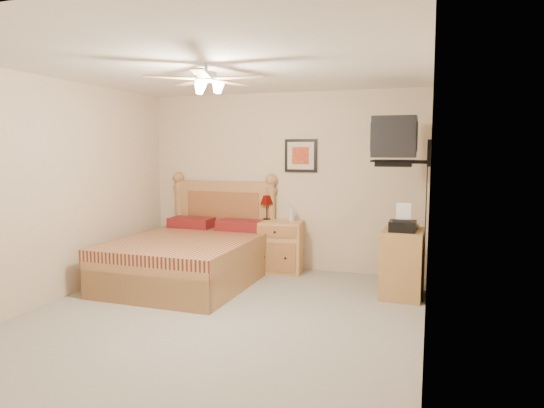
# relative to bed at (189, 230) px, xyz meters

# --- Properties ---
(floor) EXTENTS (4.50, 4.50, 0.00)m
(floor) POSITION_rel_bed_xyz_m (0.91, -1.12, -0.69)
(floor) COLOR gray
(floor) RESTS_ON ground
(ceiling) EXTENTS (4.00, 4.50, 0.04)m
(ceiling) POSITION_rel_bed_xyz_m (0.91, -1.12, 1.81)
(ceiling) COLOR white
(ceiling) RESTS_ON ground
(wall_back) EXTENTS (4.00, 0.04, 2.50)m
(wall_back) POSITION_rel_bed_xyz_m (0.91, 1.13, 0.56)
(wall_back) COLOR beige
(wall_back) RESTS_ON ground
(wall_front) EXTENTS (4.00, 0.04, 2.50)m
(wall_front) POSITION_rel_bed_xyz_m (0.91, -3.37, 0.56)
(wall_front) COLOR beige
(wall_front) RESTS_ON ground
(wall_left) EXTENTS (0.04, 4.50, 2.50)m
(wall_left) POSITION_rel_bed_xyz_m (-1.09, -1.12, 0.56)
(wall_left) COLOR beige
(wall_left) RESTS_ON ground
(wall_right) EXTENTS (0.04, 4.50, 2.50)m
(wall_right) POSITION_rel_bed_xyz_m (2.91, -1.12, 0.56)
(wall_right) COLOR beige
(wall_right) RESTS_ON ground
(bed) EXTENTS (1.65, 2.15, 1.38)m
(bed) POSITION_rel_bed_xyz_m (0.00, 0.00, 0.00)
(bed) COLOR #A67743
(bed) RESTS_ON ground
(nightstand) EXTENTS (0.71, 0.56, 0.72)m
(nightstand) POSITION_rel_bed_xyz_m (0.93, 0.88, -0.33)
(nightstand) COLOR #B78944
(nightstand) RESTS_ON ground
(table_lamp) EXTENTS (0.23, 0.23, 0.34)m
(table_lamp) POSITION_rel_bed_xyz_m (0.72, 0.98, 0.20)
(table_lamp) COLOR #520502
(table_lamp) RESTS_ON nightstand
(lotion_bottle) EXTENTS (0.11, 0.11, 0.23)m
(lotion_bottle) POSITION_rel_bed_xyz_m (1.11, 0.93, 0.14)
(lotion_bottle) COLOR silver
(lotion_bottle) RESTS_ON nightstand
(framed_picture) EXTENTS (0.46, 0.04, 0.46)m
(framed_picture) POSITION_rel_bed_xyz_m (1.18, 1.11, 0.93)
(framed_picture) COLOR black
(framed_picture) RESTS_ON wall_back
(dresser) EXTENTS (0.49, 0.68, 0.78)m
(dresser) POSITION_rel_bed_xyz_m (2.64, 0.27, -0.30)
(dresser) COLOR #A77340
(dresser) RESTS_ON ground
(fax_machine) EXTENTS (0.30, 0.32, 0.31)m
(fax_machine) POSITION_rel_bed_xyz_m (2.63, 0.17, 0.25)
(fax_machine) COLOR black
(fax_machine) RESTS_ON dresser
(magazine_lower) EXTENTS (0.25, 0.29, 0.02)m
(magazine_lower) POSITION_rel_bed_xyz_m (2.58, 0.46, 0.10)
(magazine_lower) COLOR #AAA28B
(magazine_lower) RESTS_ON dresser
(magazine_upper) EXTENTS (0.22, 0.29, 0.02)m
(magazine_upper) POSITION_rel_bed_xyz_m (2.60, 0.47, 0.13)
(magazine_upper) COLOR gray
(magazine_upper) RESTS_ON magazine_lower
(wall_tv) EXTENTS (0.56, 0.46, 0.58)m
(wall_tv) POSITION_rel_bed_xyz_m (2.66, 0.22, 1.12)
(wall_tv) COLOR black
(wall_tv) RESTS_ON wall_right
(ceiling_fan) EXTENTS (1.14, 1.14, 0.28)m
(ceiling_fan) POSITION_rel_bed_xyz_m (0.91, -1.32, 1.67)
(ceiling_fan) COLOR silver
(ceiling_fan) RESTS_ON ceiling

